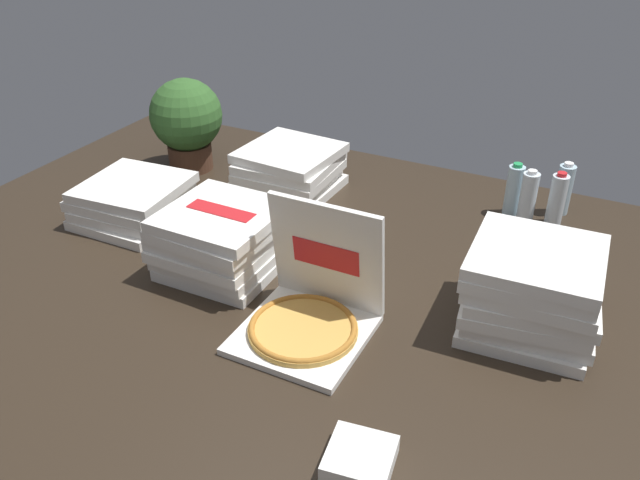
% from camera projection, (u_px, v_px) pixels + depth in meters
% --- Properties ---
extents(ground_plane, '(3.20, 2.40, 0.02)m').
position_uv_depth(ground_plane, '(295.00, 285.00, 2.35)').
color(ground_plane, '#2D2319').
extents(open_pizza_box, '(0.39, 0.40, 0.41)m').
position_uv_depth(open_pizza_box, '(309.00, 310.00, 2.08)').
color(open_pizza_box, white).
rests_on(open_pizza_box, ground_plane).
extents(pizza_stack_left_mid, '(0.46, 0.45, 0.29)m').
position_uv_depth(pizza_stack_left_mid, '(532.00, 290.00, 2.06)').
color(pizza_stack_left_mid, white).
rests_on(pizza_stack_left_mid, ground_plane).
extents(pizza_stack_left_near, '(0.42, 0.42, 0.25)m').
position_uv_depth(pizza_stack_left_near, '(222.00, 240.00, 2.36)').
color(pizza_stack_left_near, white).
rests_on(pizza_stack_left_near, ground_plane).
extents(pizza_stack_left_far, '(0.43, 0.43, 0.20)m').
position_uv_depth(pizza_stack_left_far, '(289.00, 170.00, 2.93)').
color(pizza_stack_left_far, white).
rests_on(pizza_stack_left_far, ground_plane).
extents(pizza_stack_right_far, '(0.43, 0.43, 0.16)m').
position_uv_depth(pizza_stack_right_far, '(133.00, 201.00, 2.71)').
color(pizza_stack_right_far, white).
rests_on(pizza_stack_right_far, ground_plane).
extents(water_bottle_0, '(0.07, 0.07, 0.23)m').
position_uv_depth(water_bottle_0, '(564.00, 189.00, 2.75)').
color(water_bottle_0, silver).
rests_on(water_bottle_0, ground_plane).
extents(water_bottle_1, '(0.07, 0.07, 0.23)m').
position_uv_depth(water_bottle_1, '(528.00, 197.00, 2.68)').
color(water_bottle_1, white).
rests_on(water_bottle_1, ground_plane).
extents(water_bottle_2, '(0.07, 0.07, 0.23)m').
position_uv_depth(water_bottle_2, '(514.00, 190.00, 2.74)').
color(water_bottle_2, silver).
rests_on(water_bottle_2, ground_plane).
extents(water_bottle_3, '(0.07, 0.07, 0.23)m').
position_uv_depth(water_bottle_3, '(557.00, 200.00, 2.66)').
color(water_bottle_3, white).
rests_on(water_bottle_3, ground_plane).
extents(potted_plant, '(0.34, 0.34, 0.44)m').
position_uv_depth(potted_plant, '(187.00, 120.00, 3.07)').
color(potted_plant, '#513323').
rests_on(potted_plant, ground_plane).
extents(napkin_pile, '(0.19, 0.19, 0.05)m').
position_uv_depth(napkin_pile, '(360.00, 459.00, 1.63)').
color(napkin_pile, white).
rests_on(napkin_pile, ground_plane).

